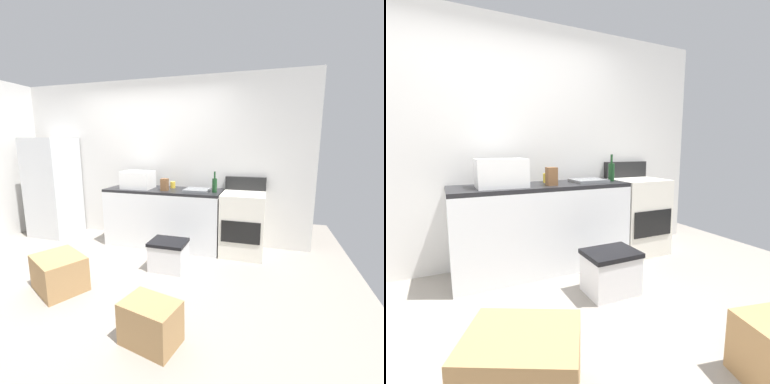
# 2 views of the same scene
# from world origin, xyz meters

# --- Properties ---
(ground_plane) EXTENTS (6.00, 6.00, 0.00)m
(ground_plane) POSITION_xyz_m (0.00, 0.00, 0.00)
(ground_plane) COLOR gray
(wall_back) EXTENTS (5.00, 0.10, 2.60)m
(wall_back) POSITION_xyz_m (0.00, 1.55, 1.30)
(wall_back) COLOR silver
(wall_back) RESTS_ON ground_plane
(kitchen_counter) EXTENTS (1.80, 0.60, 0.90)m
(kitchen_counter) POSITION_xyz_m (0.30, 1.20, 0.45)
(kitchen_counter) COLOR silver
(kitchen_counter) RESTS_ON ground_plane
(stove_oven) EXTENTS (0.60, 0.61, 1.10)m
(stove_oven) POSITION_xyz_m (1.52, 1.21, 0.47)
(stove_oven) COLOR silver
(stove_oven) RESTS_ON ground_plane
(microwave) EXTENTS (0.46, 0.34, 0.27)m
(microwave) POSITION_xyz_m (-0.11, 1.16, 1.04)
(microwave) COLOR white
(microwave) RESTS_ON kitchen_counter
(sink_basin) EXTENTS (0.36, 0.32, 0.03)m
(sink_basin) POSITION_xyz_m (0.84, 1.18, 0.92)
(sink_basin) COLOR slate
(sink_basin) RESTS_ON kitchen_counter
(wine_bottle) EXTENTS (0.07, 0.07, 0.30)m
(wine_bottle) POSITION_xyz_m (1.11, 1.15, 1.01)
(wine_bottle) COLOR #193F1E
(wine_bottle) RESTS_ON kitchen_counter
(coffee_mug) EXTENTS (0.08, 0.08, 0.10)m
(coffee_mug) POSITION_xyz_m (0.40, 1.33, 0.95)
(coffee_mug) COLOR gold
(coffee_mug) RESTS_ON kitchen_counter
(knife_block) EXTENTS (0.10, 0.10, 0.18)m
(knife_block) POSITION_xyz_m (0.37, 1.08, 0.99)
(knife_block) COLOR brown
(knife_block) RESTS_ON kitchen_counter
(cardboard_box_medium) EXTENTS (0.70, 0.64, 0.38)m
(cardboard_box_medium) POSITION_xyz_m (-0.32, -0.33, 0.19)
(cardboard_box_medium) COLOR #A37A4C
(cardboard_box_medium) RESTS_ON ground_plane
(storage_bin) EXTENTS (0.46, 0.36, 0.38)m
(storage_bin) POSITION_xyz_m (0.67, 0.44, 0.19)
(storage_bin) COLOR silver
(storage_bin) RESTS_ON ground_plane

